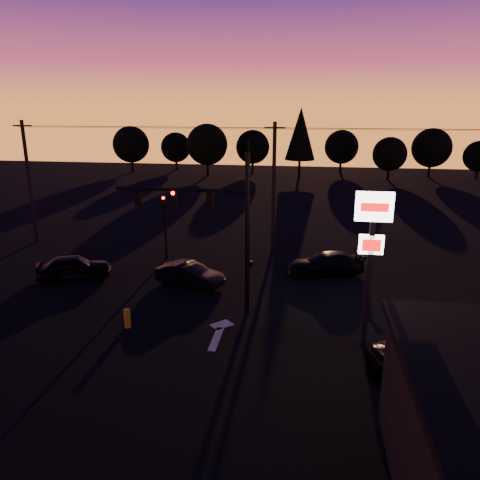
# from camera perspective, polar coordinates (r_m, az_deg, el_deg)

# --- Properties ---
(ground) EXTENTS (120.00, 120.00, 0.00)m
(ground) POSITION_cam_1_polar(r_m,az_deg,el_deg) (20.80, -4.86, -13.14)
(ground) COLOR black
(ground) RESTS_ON ground
(lane_arrow) EXTENTS (1.20, 3.10, 0.01)m
(lane_arrow) POSITION_cam_1_polar(r_m,az_deg,el_deg) (22.13, -2.58, -11.13)
(lane_arrow) COLOR beige
(lane_arrow) RESTS_ON ground
(traffic_signal_mast) EXTENTS (6.79, 0.52, 8.58)m
(traffic_signal_mast) POSITION_cam_1_polar(r_m,az_deg,el_deg) (22.63, -3.13, 2.88)
(traffic_signal_mast) COLOR black
(traffic_signal_mast) RESTS_ON ground
(secondary_signal) EXTENTS (0.30, 0.31, 4.35)m
(secondary_signal) POSITION_cam_1_polar(r_m,az_deg,el_deg) (31.39, -9.17, 2.69)
(secondary_signal) COLOR black
(secondary_signal) RESTS_ON ground
(pylon_sign) EXTENTS (1.50, 0.28, 6.80)m
(pylon_sign) POSITION_cam_1_polar(r_m,az_deg,el_deg) (19.98, 15.77, 0.33)
(pylon_sign) COLOR black
(pylon_sign) RESTS_ON ground
(utility_pole_0) EXTENTS (1.40, 0.26, 9.00)m
(utility_pole_0) POSITION_cam_1_polar(r_m,az_deg,el_deg) (37.95, -24.29, 6.50)
(utility_pole_0) COLOR black
(utility_pole_0) RESTS_ON ground
(utility_pole_1) EXTENTS (1.40, 0.26, 9.00)m
(utility_pole_1) POSITION_cam_1_polar(r_m,az_deg,el_deg) (32.15, 4.12, 6.34)
(utility_pole_1) COLOR black
(utility_pole_1) RESTS_ON ground
(power_wires) EXTENTS (36.00, 1.22, 0.07)m
(power_wires) POSITION_cam_1_polar(r_m,az_deg,el_deg) (31.68, 4.27, 13.43)
(power_wires) COLOR black
(power_wires) RESTS_ON ground
(bollard) EXTENTS (0.30, 0.30, 0.91)m
(bollard) POSITION_cam_1_polar(r_m,az_deg,el_deg) (22.97, -13.58, -9.27)
(bollard) COLOR gold
(bollard) RESTS_ON ground
(tree_0) EXTENTS (5.36, 5.36, 6.74)m
(tree_0) POSITION_cam_1_polar(r_m,az_deg,el_deg) (72.76, -13.14, 11.27)
(tree_0) COLOR black
(tree_0) RESTS_ON ground
(tree_1) EXTENTS (4.54, 4.54, 5.71)m
(tree_1) POSITION_cam_1_polar(r_m,az_deg,el_deg) (73.74, -7.83, 11.12)
(tree_1) COLOR black
(tree_1) RESTS_ON ground
(tree_2) EXTENTS (5.77, 5.78, 7.26)m
(tree_2) POSITION_cam_1_polar(r_m,az_deg,el_deg) (67.36, -4.03, 11.53)
(tree_2) COLOR black
(tree_2) RESTS_ON ground
(tree_3) EXTENTS (4.95, 4.95, 6.22)m
(tree_3) POSITION_cam_1_polar(r_m,az_deg,el_deg) (70.35, 1.56, 11.27)
(tree_3) COLOR black
(tree_3) RESTS_ON ground
(tree_4) EXTENTS (4.18, 4.18, 9.50)m
(tree_4) POSITION_cam_1_polar(r_m,az_deg,el_deg) (66.71, 7.39, 12.73)
(tree_4) COLOR black
(tree_4) RESTS_ON ground
(tree_5) EXTENTS (4.95, 4.95, 6.22)m
(tree_5) POSITION_cam_1_polar(r_m,az_deg,el_deg) (72.00, 12.28, 11.03)
(tree_5) COLOR black
(tree_5) RESTS_ON ground
(tree_6) EXTENTS (4.54, 4.54, 5.71)m
(tree_6) POSITION_cam_1_polar(r_m,az_deg,el_deg) (66.77, 17.79, 9.94)
(tree_6) COLOR black
(tree_6) RESTS_ON ground
(tree_7) EXTENTS (5.36, 5.36, 6.74)m
(tree_7) POSITION_cam_1_polar(r_m,az_deg,el_deg) (70.83, 22.32, 10.35)
(tree_7) COLOR black
(tree_7) RESTS_ON ground
(tree_8) EXTENTS (4.12, 4.12, 5.19)m
(tree_8) POSITION_cam_1_polar(r_m,az_deg,el_deg) (71.62, 27.13, 9.07)
(tree_8) COLOR black
(tree_8) RESTS_ON ground
(car_left) EXTENTS (4.64, 3.33, 1.47)m
(car_left) POSITION_cam_1_polar(r_m,az_deg,el_deg) (29.79, -19.60, -3.12)
(car_left) COLOR black
(car_left) RESTS_ON ground
(car_mid) EXTENTS (4.23, 2.49, 1.32)m
(car_mid) POSITION_cam_1_polar(r_m,az_deg,el_deg) (27.27, -6.15, -4.19)
(car_mid) COLOR black
(car_mid) RESTS_ON ground
(car_right) EXTENTS (5.00, 3.05, 1.35)m
(car_right) POSITION_cam_1_polar(r_m,az_deg,el_deg) (29.27, 10.41, -2.86)
(car_right) COLOR black
(car_right) RESTS_ON ground
(suv_parked) EXTENTS (4.35, 5.88, 1.48)m
(suv_parked) POSITION_cam_1_polar(r_m,az_deg,el_deg) (18.56, 22.09, -15.76)
(suv_parked) COLOR black
(suv_parked) RESTS_ON ground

